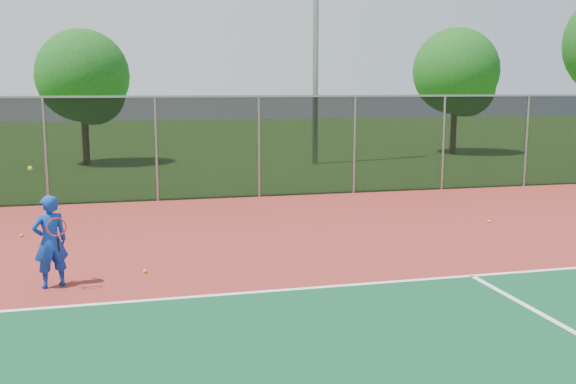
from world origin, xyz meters
name	(u,v)px	position (x,y,z in m)	size (l,w,h in m)	color
ground	(449,359)	(0.00, 0.00, 0.00)	(120.00, 120.00, 0.00)	#30631C
court_apron	(386,305)	(0.00, 2.00, 0.01)	(30.00, 20.00, 0.02)	maroon
fence_back	(259,146)	(0.00, 12.00, 1.56)	(30.00, 0.06, 3.03)	black
tennis_player	(50,241)	(-5.02, 4.10, 0.79)	(0.66, 0.69, 2.00)	#1235AC
practice_ball_0	(145,271)	(-3.53, 4.55, 0.06)	(0.07, 0.07, 0.07)	#C5CB17
practice_ball_2	(21,235)	(-6.11, 8.05, 0.06)	(0.07, 0.07, 0.07)	#C5CB17
practice_ball_3	(489,221)	(4.70, 6.97, 0.06)	(0.07, 0.07, 0.07)	#C5CB17
floodlight_n	(316,1)	(4.02, 19.91, 6.85)	(0.90, 0.40, 12.15)	gray
tree_back_left	(85,80)	(-5.50, 21.96, 3.59)	(3.90, 3.90, 5.72)	#3B2815
tree_back_mid	(458,75)	(12.06, 22.45, 3.88)	(4.22, 4.22, 6.19)	#3B2815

